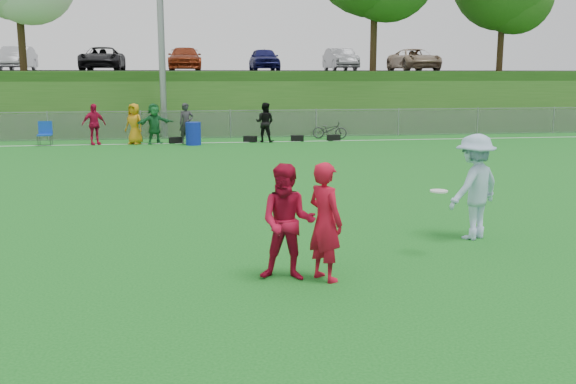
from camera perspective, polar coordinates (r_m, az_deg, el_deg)
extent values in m
plane|color=#125917|center=(10.07, 2.55, -6.28)|extent=(120.00, 120.00, 0.00)
cube|color=white|center=(27.67, -4.85, 4.42)|extent=(60.00, 0.10, 0.01)
cube|color=gray|center=(29.60, -5.15, 5.96)|extent=(58.00, 0.02, 1.20)
cube|color=gray|center=(29.56, -5.17, 7.22)|extent=(58.00, 0.04, 0.04)
cylinder|color=gray|center=(30.43, -11.30, 16.11)|extent=(0.30, 0.30, 12.00)
cube|color=#204F16|center=(40.52, -6.22, 8.42)|extent=(120.00, 18.00, 3.00)
cube|color=black|center=(42.49, -6.39, 10.60)|extent=(120.00, 12.00, 0.10)
cylinder|color=black|center=(39.89, 18.53, 15.11)|extent=(0.36, 0.36, 7.00)
imported|color=#ADADB3|center=(42.67, -22.97, 10.88)|extent=(1.52, 4.37, 1.44)
imported|color=black|center=(41.77, -16.18, 11.32)|extent=(2.39, 5.18, 1.44)
imported|color=maroon|center=(41.46, -9.17, 11.60)|extent=(2.02, 4.96, 1.44)
imported|color=#11124C|center=(41.75, -2.15, 11.71)|extent=(1.70, 4.23, 1.44)
imported|color=gray|center=(42.63, 4.68, 11.66)|extent=(1.52, 4.37, 1.44)
imported|color=tan|center=(44.06, 11.15, 11.46)|extent=(2.39, 5.18, 1.44)
imported|color=#BC0D39|center=(27.79, -16.87, 5.78)|extent=(1.07, 0.84, 1.69)
imported|color=#C68312|center=(27.61, -13.50, 5.91)|extent=(0.99, 0.90, 1.69)
imported|color=#1C6C34|center=(27.56, -11.80, 5.97)|extent=(1.64, 1.11, 1.69)
imported|color=#29292B|center=(27.53, -9.03, 6.06)|extent=(0.68, 0.51, 1.69)
imported|color=black|center=(27.72, -2.07, 6.21)|extent=(1.02, 0.93, 1.69)
cube|color=black|center=(27.69, -9.95, 4.56)|extent=(0.59, 0.38, 0.26)
cube|color=black|center=(27.81, -3.38, 4.73)|extent=(0.60, 0.57, 0.26)
cube|color=black|center=(28.09, 0.83, 4.80)|extent=(0.57, 0.32, 0.26)
cube|color=black|center=(28.40, 4.08, 4.84)|extent=(0.58, 0.35, 0.26)
imported|color=red|center=(9.05, 3.32, -2.65)|extent=(0.66, 0.74, 1.70)
imported|color=#AE0C2B|center=(9.05, -0.03, -2.72)|extent=(0.95, 0.82, 1.67)
imported|color=#A1BDDF|center=(11.79, 16.23, 0.45)|extent=(1.39, 1.21, 1.87)
cylinder|color=white|center=(10.49, 13.26, 0.08)|extent=(0.28, 0.28, 0.03)
cylinder|color=#0F24A8|center=(26.86, -8.42, 5.16)|extent=(0.80, 0.80, 0.94)
cube|color=#103FB5|center=(28.17, -20.81, 4.77)|extent=(0.58, 0.58, 0.05)
cube|color=#103FB5|center=(28.40, -20.77, 5.37)|extent=(0.55, 0.07, 0.55)
imported|color=#2D2C2F|center=(29.26, 3.73, 5.55)|extent=(1.64, 1.01, 0.82)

